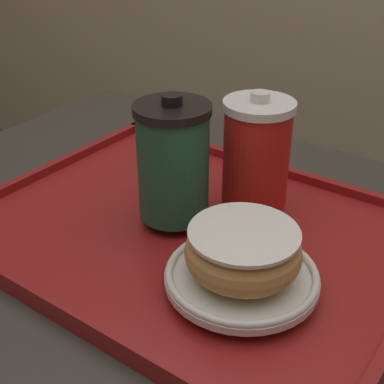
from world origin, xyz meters
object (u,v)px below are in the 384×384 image
(coffee_cup_rear, at_px, (256,153))
(donut_chocolate_glazed, at_px, (243,251))
(spoon, at_px, (166,167))
(coffee_cup_front, at_px, (173,161))

(coffee_cup_rear, relative_size, donut_chocolate_glazed, 1.25)
(coffee_cup_rear, height_order, spoon, coffee_cup_rear)
(spoon, bearing_deg, coffee_cup_front, 32.69)
(coffee_cup_rear, xyz_separation_m, spoon, (-0.14, 0.00, -0.06))
(coffee_cup_front, xyz_separation_m, coffee_cup_rear, (0.07, 0.08, -0.00))
(coffee_cup_rear, relative_size, spoon, 0.86)
(coffee_cup_front, distance_m, coffee_cup_rear, 0.10)
(coffee_cup_rear, bearing_deg, spoon, 178.26)
(coffee_cup_front, bearing_deg, donut_chocolate_glazed, -25.44)
(spoon, bearing_deg, donut_chocolate_glazed, 44.99)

